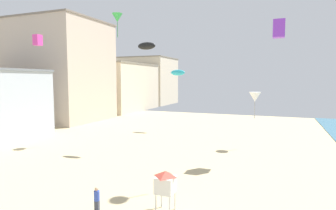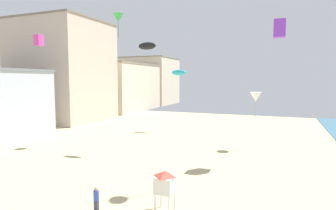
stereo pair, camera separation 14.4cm
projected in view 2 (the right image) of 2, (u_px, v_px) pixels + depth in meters
boardwalk_hotel_mid at (63, 71)px, 55.47m from camera, size 16.06×14.98×19.31m
boardwalk_hotel_far at (118, 87)px, 74.32m from camera, size 15.28×21.05×12.11m
boardwalk_hotel_distant at (150, 81)px, 92.29m from camera, size 15.21×15.77×15.06m
kite_flyer at (96, 198)px, 16.85m from camera, size 0.34×0.34×1.64m
lifeguard_stand at (165, 182)px, 16.97m from camera, size 1.10×1.10×2.55m
kite_cyan_parafoil at (179, 73)px, 44.55m from camera, size 2.35×0.65×0.91m
kite_purple_box at (280, 28)px, 27.57m from camera, size 1.11×1.11×1.75m
kite_white_delta at (256, 97)px, 32.90m from camera, size 1.37×1.37×3.12m
kite_magenta_box at (39, 40)px, 33.31m from camera, size 0.80×0.80×1.26m
kite_black_parafoil at (147, 46)px, 31.95m from camera, size 2.18×0.61×0.85m
kite_green_delta at (118, 18)px, 36.40m from camera, size 1.34×1.34×3.04m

